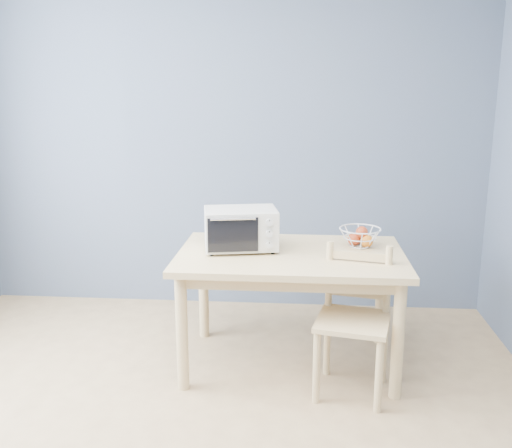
# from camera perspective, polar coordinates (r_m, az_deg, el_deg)

# --- Properties ---
(room) EXTENTS (4.01, 4.51, 2.61)m
(room) POSITION_cam_1_polar(r_m,az_deg,el_deg) (2.32, -9.68, 2.12)
(room) COLOR tan
(room) RESTS_ON ground
(dining_table) EXTENTS (1.40, 0.90, 0.75)m
(dining_table) POSITION_cam_1_polar(r_m,az_deg,el_deg) (3.58, 3.47, -4.41)
(dining_table) COLOR #E1BD87
(dining_table) RESTS_ON ground
(toaster_oven) EXTENTS (0.50, 0.40, 0.26)m
(toaster_oven) POSITION_cam_1_polar(r_m,az_deg,el_deg) (3.57, -1.81, -0.45)
(toaster_oven) COLOR beige
(toaster_oven) RESTS_ON dining_table
(fruit_basket) EXTENTS (0.27, 0.27, 0.14)m
(fruit_basket) POSITION_cam_1_polar(r_m,az_deg,el_deg) (3.71, 10.38, -1.23)
(fruit_basket) COLOR silver
(fruit_basket) RESTS_ON dining_table
(dining_chair) EXTENTS (0.48, 0.48, 0.86)m
(dining_chair) POSITION_cam_1_polar(r_m,az_deg,el_deg) (3.40, 9.74, -9.63)
(dining_chair) COLOR #E1BD87
(dining_chair) RESTS_ON ground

